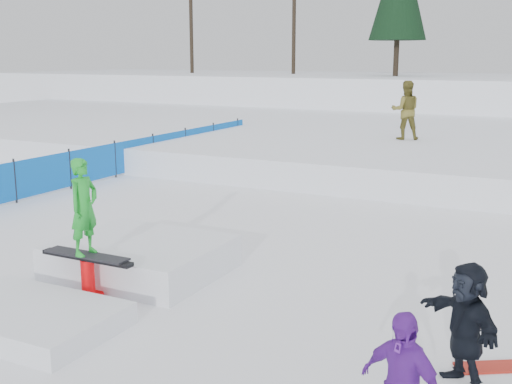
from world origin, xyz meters
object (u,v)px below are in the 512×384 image
at_px(safety_fence, 115,159).
at_px(jib_rail_feature, 113,268).
at_px(walker_olive, 406,110).
at_px(spectator_dark, 466,325).

relative_size(safety_fence, jib_rail_feature, 3.64).
distance_m(walker_olive, spectator_dark, 15.14).
relative_size(walker_olive, jib_rail_feature, 0.44).
bearing_deg(safety_fence, spectator_dark, -35.46).
xyz_separation_m(safety_fence, walker_olive, (6.97, 6.44, 1.22)).
bearing_deg(jib_rail_feature, walker_olive, 85.50).
bearing_deg(spectator_dark, jib_rail_feature, -140.85).
bearing_deg(walker_olive, spectator_dark, 85.09).
bearing_deg(walker_olive, jib_rail_feature, 64.01).
relative_size(walker_olive, spectator_dark, 1.39).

